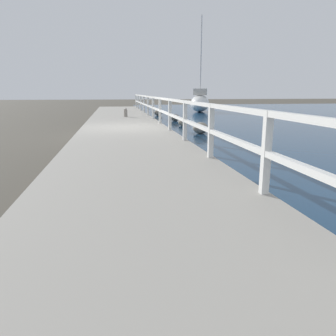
{
  "coord_description": "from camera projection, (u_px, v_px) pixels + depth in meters",
  "views": [
    {
      "loc": [
        -0.39,
        -12.64,
        1.65
      ],
      "look_at": [
        1.25,
        -2.64,
        -0.72
      ],
      "focal_mm": 35.0,
      "sensor_mm": 36.0,
      "label": 1
    }
  ],
  "objects": [
    {
      "name": "ground_plane",
      "position": [
        125.0,
        136.0,
        12.58
      ],
      "size": [
        120.0,
        120.0,
        0.0
      ],
      "primitive_type": "plane",
      "color": "#4C473D"
    },
    {
      "name": "dock_walkway",
      "position": [
        125.0,
        131.0,
        12.54
      ],
      "size": [
        3.29,
        36.0,
        0.32
      ],
      "color": "#9E998E",
      "rests_on": "ground"
    },
    {
      "name": "railing",
      "position": [
        164.0,
        107.0,
        12.58
      ],
      "size": [
        0.1,
        32.5,
        1.09
      ],
      "color": "white",
      "rests_on": "dock_walkway"
    },
    {
      "name": "boulder_water_edge",
      "position": [
        158.0,
        113.0,
        23.0
      ],
      "size": [
        0.57,
        0.51,
        0.43
      ],
      "color": "gray",
      "rests_on": "ground"
    },
    {
      "name": "boulder_upstream",
      "position": [
        175.0,
        118.0,
        18.64
      ],
      "size": [
        0.53,
        0.47,
        0.39
      ],
      "color": "#666056",
      "rests_on": "ground"
    },
    {
      "name": "boulder_downstream",
      "position": [
        201.0,
        128.0,
        13.09
      ],
      "size": [
        0.61,
        0.55,
        0.46
      ],
      "color": "gray",
      "rests_on": "ground"
    },
    {
      "name": "boulder_mid_strip",
      "position": [
        183.0,
        123.0,
        16.05
      ],
      "size": [
        0.45,
        0.4,
        0.34
      ],
      "color": "gray",
      "rests_on": "ground"
    },
    {
      "name": "mooring_bollard",
      "position": [
        126.0,
        112.0,
        17.55
      ],
      "size": [
        0.19,
        0.19,
        0.47
      ],
      "color": "gray",
      "rests_on": "dock_walkway"
    },
    {
      "name": "sailboat_white",
      "position": [
        200.0,
        102.0,
        27.12
      ],
      "size": [
        2.68,
        4.26,
        7.51
      ],
      "rotation": [
        0.0,
        0.0,
        -0.31
      ],
      "color": "white",
      "rests_on": "water_surface"
    }
  ]
}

